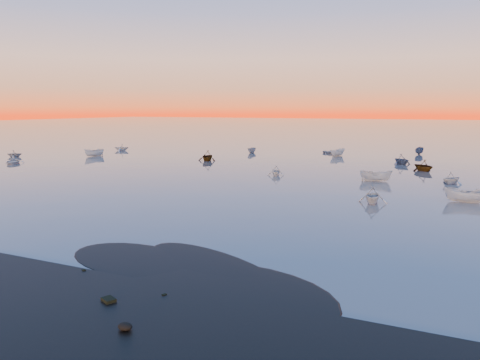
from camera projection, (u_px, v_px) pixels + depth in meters
The scene contains 6 objects.
ground at pixel (349, 145), 123.18m from camera, with size 600.00×600.00×0.00m, color #6B6059.
mud_lobes at pixel (42, 249), 32.67m from camera, with size 140.00×6.00×0.07m, color black, non-canonical shape.
moored_fleet at pixel (291, 165), 81.07m from camera, with size 124.00×58.00×1.20m, color white, non-canonical shape.
boat_near_left at pixel (13, 164), 82.23m from camera, with size 4.36×1.82×1.09m, color white.
boat_near_center at pixel (376, 181), 62.89m from camera, with size 4.26×1.80×1.47m, color white.
boat_near_right at pixel (373, 203), 48.35m from camera, with size 3.72×1.67×1.30m, color white.
Camera 1 is at (25.84, -23.78, 9.75)m, focal length 35.00 mm.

